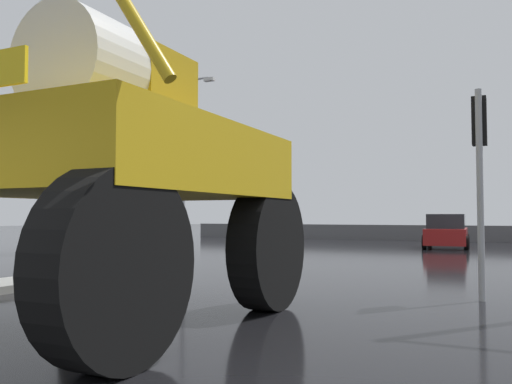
# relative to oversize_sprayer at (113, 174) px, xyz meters

# --- Properties ---
(ground_plane) EXTENTS (120.00, 120.00, 0.00)m
(ground_plane) POSITION_rel_oversize_sprayer_xyz_m (-0.16, 13.67, -2.01)
(ground_plane) COLOR black
(oversize_sprayer) EXTENTS (4.31, 5.47, 4.65)m
(oversize_sprayer) POSITION_rel_oversize_sprayer_xyz_m (0.00, 0.00, 0.00)
(oversize_sprayer) COLOR black
(oversize_sprayer) RESTS_ON ground
(sedan_ahead) EXTENTS (2.03, 4.17, 1.52)m
(sedan_ahead) POSITION_rel_oversize_sprayer_xyz_m (2.39, 19.53, -1.29)
(sedan_ahead) COLOR maroon
(sedan_ahead) RESTS_ON ground
(traffic_signal_near_left) EXTENTS (0.24, 0.54, 3.82)m
(traffic_signal_near_left) POSITION_rel_oversize_sprayer_xyz_m (-5.10, 4.25, 0.78)
(traffic_signal_near_left) COLOR #A8AAAF
(traffic_signal_near_left) RESTS_ON ground
(traffic_signal_near_right) EXTENTS (0.24, 0.54, 3.61)m
(traffic_signal_near_right) POSITION_rel_oversize_sprayer_xyz_m (4.44, 4.25, 0.63)
(traffic_signal_near_right) COLOR #A8AAAF
(traffic_signal_near_right) RESTS_ON ground
(streetlight_far_left) EXTENTS (1.75, 0.24, 8.11)m
(streetlight_far_left) POSITION_rel_oversize_sprayer_xyz_m (-8.94, 15.46, 2.48)
(streetlight_far_left) COLOR #A8AAAF
(streetlight_far_left) RESTS_ON ground
(bare_tree_left) EXTENTS (2.57, 2.57, 6.18)m
(bare_tree_left) POSITION_rel_oversize_sprayer_xyz_m (-9.42, 11.12, 3.03)
(bare_tree_left) COLOR #473828
(bare_tree_left) RESTS_ON ground
(roadside_barrier) EXTENTS (28.83, 0.24, 0.90)m
(roadside_barrier) POSITION_rel_oversize_sprayer_xyz_m (-0.16, 26.12, -1.56)
(roadside_barrier) COLOR #59595B
(roadside_barrier) RESTS_ON ground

